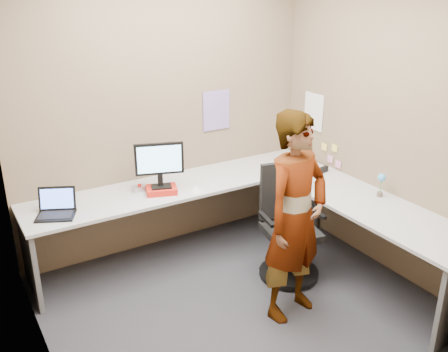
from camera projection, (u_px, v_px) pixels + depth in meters
ground at (238, 302)px, 4.19m from camera, size 3.00×3.00×0.00m
wall_back at (166, 112)px, 4.73m from camera, size 3.00×0.00×3.00m
wall_right at (382, 122)px, 4.41m from camera, size 0.00×2.70×2.70m
wall_left at (28, 190)px, 2.98m from camera, size 0.00×2.70×2.70m
desk at (256, 210)px, 4.49m from camera, size 2.98×2.58×0.73m
paper_ream at (162, 190)px, 4.50m from camera, size 0.32×0.27×0.05m
monitor at (159, 161)px, 4.41m from camera, size 0.42×0.19×0.41m
laptop at (56, 208)px, 4.07m from camera, size 0.38×0.35×0.21m
trackball_mouse at (139, 188)px, 4.54m from camera, size 0.12×0.08×0.07m
origami at (196, 188)px, 4.52m from camera, size 0.10×0.10×0.06m
stapler at (322, 170)px, 4.96m from camera, size 0.16×0.07×0.05m
flower at (381, 181)px, 4.38m from camera, size 0.07×0.07×0.22m
calendar_purple at (216, 110)px, 5.01m from camera, size 0.30×0.01×0.40m
calendar_white at (314, 112)px, 5.16m from camera, size 0.01×0.28×0.38m
sticky_note_a at (335, 148)px, 4.99m from camera, size 0.01×0.07×0.07m
sticky_note_b at (330, 159)px, 5.08m from camera, size 0.01×0.07×0.07m
sticky_note_c at (338, 164)px, 4.99m from camera, size 0.01×0.07×0.07m
sticky_note_d at (324, 147)px, 5.13m from camera, size 0.01×0.07×0.07m
office_chair at (288, 232)px, 4.46m from camera, size 0.57×0.54×1.01m
person at (295, 218)px, 3.79m from camera, size 0.68×0.52×1.67m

